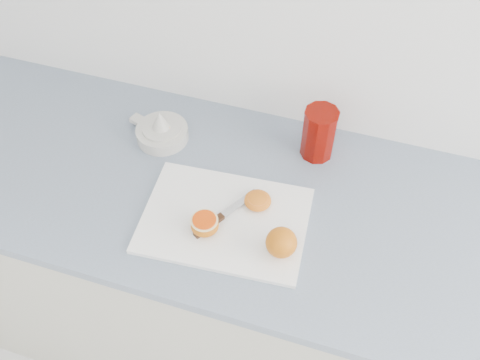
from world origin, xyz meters
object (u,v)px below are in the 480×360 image
at_px(cutting_board, 225,220).
at_px(citrus_juicer, 162,131).
at_px(counter, 237,281).
at_px(half_orange, 205,224).
at_px(red_tumbler, 319,135).

bearing_deg(cutting_board, citrus_juicer, 139.69).
xyz_separation_m(counter, cutting_board, (0.00, -0.09, 0.45)).
bearing_deg(counter, half_orange, -103.11).
bearing_deg(red_tumbler, cutting_board, -119.00).
xyz_separation_m(cutting_board, half_orange, (-0.03, -0.04, 0.03)).
bearing_deg(citrus_juicer, cutting_board, -40.31).
bearing_deg(citrus_juicer, half_orange, -49.66).
distance_m(half_orange, citrus_juicer, 0.34).
relative_size(half_orange, red_tumbler, 0.45).
relative_size(cutting_board, red_tumbler, 2.68).
distance_m(citrus_juicer, red_tumbler, 0.42).
bearing_deg(red_tumbler, half_orange, -120.23).
height_order(half_orange, red_tumbler, red_tumbler).
relative_size(cutting_board, half_orange, 5.93).
xyz_separation_m(counter, red_tumbler, (0.16, 0.19, 0.51)).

